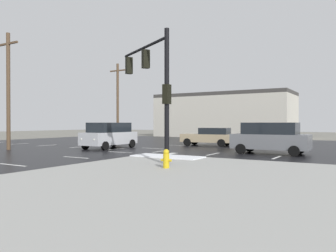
# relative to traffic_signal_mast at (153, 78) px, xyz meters

# --- Properties ---
(ground_plane) EXTENTS (120.00, 120.00, 0.00)m
(ground_plane) POSITION_rel_traffic_signal_mast_xyz_m (-5.43, 6.03, -4.27)
(ground_plane) COLOR slate
(road_asphalt) EXTENTS (44.00, 44.00, 0.02)m
(road_asphalt) POSITION_rel_traffic_signal_mast_xyz_m (-5.43, 6.03, -4.26)
(road_asphalt) COLOR black
(road_asphalt) RESTS_ON ground_plane
(sidewalk_corner) EXTENTS (18.00, 18.00, 0.14)m
(sidewalk_corner) POSITION_rel_traffic_signal_mast_xyz_m (6.57, -5.97, -4.20)
(sidewalk_corner) COLOR #9E9E99
(sidewalk_corner) RESTS_ON ground_plane
(snow_strip_curbside) EXTENTS (4.00, 1.60, 0.06)m
(snow_strip_curbside) POSITION_rel_traffic_signal_mast_xyz_m (-0.43, 2.03, -4.10)
(snow_strip_curbside) COLOR white
(snow_strip_curbside) RESTS_ON sidewalk_corner
(lane_markings) EXTENTS (36.15, 36.15, 0.01)m
(lane_markings) POSITION_rel_traffic_signal_mast_xyz_m (-4.23, 4.65, -4.24)
(lane_markings) COLOR silver
(lane_markings) RESTS_ON road_asphalt
(traffic_signal_mast) EXTENTS (4.52, 2.72, 6.21)m
(traffic_signal_mast) POSITION_rel_traffic_signal_mast_xyz_m (0.00, 0.00, 0.00)
(traffic_signal_mast) COLOR black
(traffic_signal_mast) RESTS_ON sidewalk_corner
(fire_hydrant) EXTENTS (0.48, 0.26, 0.79)m
(fire_hydrant) POSITION_rel_traffic_signal_mast_xyz_m (1.87, -1.85, -3.73)
(fire_hydrant) COLOR gold
(fire_hydrant) RESTS_ON sidewalk_corner
(strip_building_background) EXTENTS (19.13, 8.00, 6.25)m
(strip_building_background) POSITION_rel_traffic_signal_mast_xyz_m (-8.75, 31.51, -1.14)
(strip_building_background) COLOR beige
(strip_building_background) RESTS_ON ground_plane
(suv_grey) EXTENTS (4.85, 2.18, 2.03)m
(suv_grey) POSITION_rel_traffic_signal_mast_xyz_m (3.69, 8.05, -3.18)
(suv_grey) COLOR slate
(suv_grey) RESTS_ON road_asphalt
(sedan_tan) EXTENTS (4.67, 2.40, 1.58)m
(sedan_tan) POSITION_rel_traffic_signal_mast_xyz_m (-2.81, 13.03, -3.41)
(sedan_tan) COLOR tan
(sedan_tan) RESTS_ON road_asphalt
(suv_silver) EXTENTS (2.21, 4.86, 2.03)m
(suv_silver) POSITION_rel_traffic_signal_mast_xyz_m (-8.32, 6.25, -3.18)
(suv_silver) COLOR #B7BABF
(suv_silver) RESTS_ON road_asphalt
(utility_pole_mid) EXTENTS (2.20, 0.28, 8.75)m
(utility_pole_mid) POSITION_rel_traffic_signal_mast_xyz_m (-13.96, 1.39, 0.32)
(utility_pole_mid) COLOR brown
(utility_pole_mid) RESTS_ON ground_plane
(utility_pole_far) EXTENTS (2.20, 0.28, 8.83)m
(utility_pole_far) POSITION_rel_traffic_signal_mast_xyz_m (-15.53, 15.92, 0.36)
(utility_pole_far) COLOR brown
(utility_pole_far) RESTS_ON ground_plane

